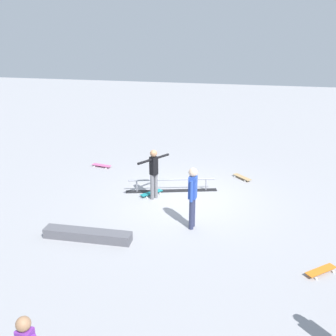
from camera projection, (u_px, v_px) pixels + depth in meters
ground_plane at (184, 199)px, 12.16m from camera, size 60.00×60.00×0.00m
grind_rail at (172, 186)px, 12.72m from camera, size 3.02×1.16×0.44m
skate_ledge at (88, 235)px, 9.73m from camera, size 2.33×0.50×0.25m
skater_main at (154, 171)px, 11.89m from camera, size 0.72×1.18×1.64m
skateboard_main at (151, 193)px, 12.44m from camera, size 0.65×0.75×0.09m
bystander_blue_shirt at (193, 195)px, 10.05m from camera, size 0.24×0.39×1.74m
loose_skateboard_natural at (242, 177)px, 13.81m from camera, size 0.71×0.70×0.09m
loose_skateboard_pink at (102, 165)px, 15.05m from camera, size 0.82×0.36×0.09m
loose_skateboard_orange at (321, 270)px, 8.36m from camera, size 0.73×0.69×0.09m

